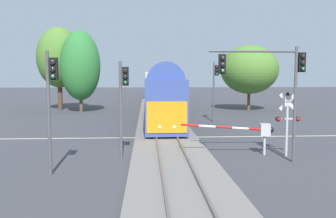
# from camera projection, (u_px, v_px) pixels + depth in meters

# --- Properties ---
(ground_plane) EXTENTS (220.00, 220.00, 0.00)m
(ground_plane) POSITION_uv_depth(u_px,v_px,m) (166.00, 137.00, 26.84)
(ground_plane) COLOR #3D3D42
(road_centre_stripe) EXTENTS (44.00, 0.20, 0.01)m
(road_centre_stripe) POSITION_uv_depth(u_px,v_px,m) (166.00, 137.00, 26.84)
(road_centre_stripe) COLOR beige
(road_centre_stripe) RESTS_ON ground
(railway_track) EXTENTS (4.40, 80.00, 0.32)m
(railway_track) POSITION_uv_depth(u_px,v_px,m) (166.00, 136.00, 26.83)
(railway_track) COLOR slate
(railway_track) RESTS_ON ground
(commuter_train) EXTENTS (3.04, 66.96, 5.16)m
(commuter_train) POSITION_uv_depth(u_px,v_px,m) (156.00, 87.00, 55.98)
(commuter_train) COLOR #384C93
(commuter_train) RESTS_ON railway_track
(crossing_gate_near) EXTENTS (5.32, 0.40, 1.85)m
(crossing_gate_near) POSITION_uv_depth(u_px,v_px,m) (256.00, 130.00, 20.78)
(crossing_gate_near) COLOR #B7B7BC
(crossing_gate_near) RESTS_ON ground
(crossing_signal_mast) EXTENTS (1.36, 0.44, 3.64)m
(crossing_signal_mast) POSITION_uv_depth(u_px,v_px,m) (287.00, 117.00, 20.42)
(crossing_signal_mast) COLOR #B2B2B7
(crossing_signal_mast) RESTS_ON ground
(traffic_signal_far_side) EXTENTS (0.53, 0.38, 5.79)m
(traffic_signal_far_side) POSITION_uv_depth(u_px,v_px,m) (215.00, 82.00, 35.53)
(traffic_signal_far_side) COLOR #4C4C51
(traffic_signal_far_side) RESTS_ON ground
(traffic_signal_near_right) EXTENTS (4.95, 0.38, 5.99)m
(traffic_signal_near_right) POSITION_uv_depth(u_px,v_px,m) (272.00, 75.00, 18.70)
(traffic_signal_near_right) COLOR #4C4C51
(traffic_signal_near_right) RESTS_ON ground
(traffic_signal_median) EXTENTS (0.53, 0.38, 5.27)m
(traffic_signal_median) POSITION_uv_depth(u_px,v_px,m) (123.00, 94.00, 19.72)
(traffic_signal_median) COLOR #4C4C51
(traffic_signal_median) RESTS_ON ground
(traffic_signal_near_left) EXTENTS (0.53, 0.38, 5.61)m
(traffic_signal_near_left) POSITION_uv_depth(u_px,v_px,m) (51.00, 93.00, 16.43)
(traffic_signal_near_left) COLOR #4C4C51
(traffic_signal_near_left) RESTS_ON ground
(oak_behind_train) EXTENTS (4.84, 4.84, 9.90)m
(oak_behind_train) POSITION_uv_depth(u_px,v_px,m) (80.00, 66.00, 44.73)
(oak_behind_train) COLOR brown
(oak_behind_train) RESTS_ON ground
(pine_left_background) EXTENTS (5.68, 5.68, 10.72)m
(pine_left_background) POSITION_uv_depth(u_px,v_px,m) (59.00, 58.00, 47.54)
(pine_left_background) COLOR #4C3828
(pine_left_background) RESTS_ON ground
(oak_far_right) EXTENTS (7.33, 7.33, 8.34)m
(oak_far_right) POSITION_uv_depth(u_px,v_px,m) (249.00, 70.00, 47.06)
(oak_far_right) COLOR brown
(oak_far_right) RESTS_ON ground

